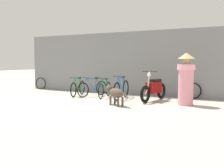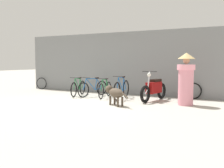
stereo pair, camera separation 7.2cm
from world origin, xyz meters
The scene contains 11 objects.
ground_plane centered at (0.00, 0.00, 0.00)m, with size 60.00×60.00×0.00m, color #B7B2A5.
shop_wall_back centered at (0.00, 3.42, 1.39)m, with size 9.58×0.20×2.77m.
bicycle_0 centered at (-1.01, 1.97, 0.33)m, with size 0.51×1.56×0.81m.
bicycle_1 centered at (-0.35, 2.11, 0.34)m, with size 0.53×1.66×0.81m.
bicycle_2 centered at (0.28, 2.04, 0.34)m, with size 0.46×1.56×0.80m.
bicycle_3 centered at (1.06, 1.99, 0.37)m, with size 0.46×1.74×0.91m.
motorcycle centered at (2.35, 2.08, 0.44)m, with size 0.58×1.93×1.12m.
stray_dog centered at (1.55, 0.47, 0.43)m, with size 1.16×0.74×0.65m.
person_in_robes centered at (3.62, 1.66, 0.91)m, with size 0.83×0.83×1.76m.
spare_tire_left centered at (3.57, 3.18, 0.33)m, with size 0.64×0.23×0.65m.
spare_tire_right centered at (-4.25, 3.18, 0.31)m, with size 0.62×0.12×0.62m.
Camera 2 is at (5.56, -7.21, 1.47)m, focal length 42.00 mm.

